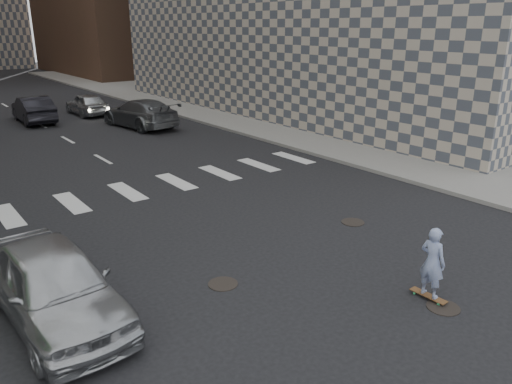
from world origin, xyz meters
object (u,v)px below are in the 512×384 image
skateboarder (432,262)px  traffic_car_d (87,104)px  traffic_car_e (33,109)px  traffic_car_b (140,113)px  silver_sedan (54,285)px

skateboarder → traffic_car_d: bearing=84.3°
traffic_car_e → traffic_car_d: bearing=-167.0°
traffic_car_b → traffic_car_e: (-4.62, 5.34, -0.02)m
skateboarder → traffic_car_d: 28.13m
traffic_car_b → traffic_car_d: traffic_car_b is taller
silver_sedan → traffic_car_e: silver_sedan is taller
traffic_car_d → traffic_car_b: bearing=98.1°
skateboarder → traffic_car_e: bearing=91.6°
traffic_car_d → traffic_car_e: traffic_car_e is taller
traffic_car_d → traffic_car_e: size_ratio=0.88×
silver_sedan → traffic_car_d: 25.60m
traffic_car_b → traffic_car_d: 6.14m
silver_sedan → traffic_car_b: bearing=58.2°
skateboarder → traffic_car_e: size_ratio=0.35×
traffic_car_d → skateboarder: bearing=83.6°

